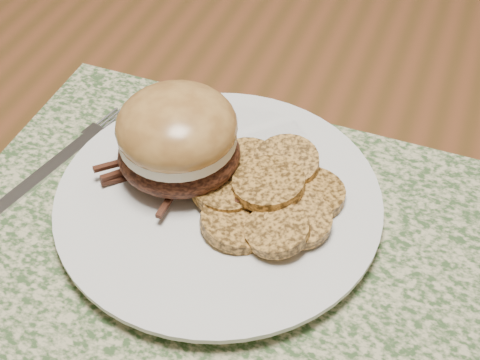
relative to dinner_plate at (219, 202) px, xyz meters
The scene contains 5 objects.
placemat 0.03m from the dinner_plate, 69.23° to the right, with size 0.45×0.33×0.00m, color #365129.
dinner_plate is the anchor object (origin of this frame).
pork_sandwich 0.06m from the dinner_plate, 159.50° to the left, with size 0.13×0.13×0.08m.
roasted_potatoes 0.05m from the dinner_plate, 12.66° to the left, with size 0.14×0.15×0.03m.
fork 0.16m from the dinner_plate, behind, with size 0.05×0.16×0.00m.
Camera 1 is at (-0.14, -0.58, 1.18)m, focal length 50.00 mm.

